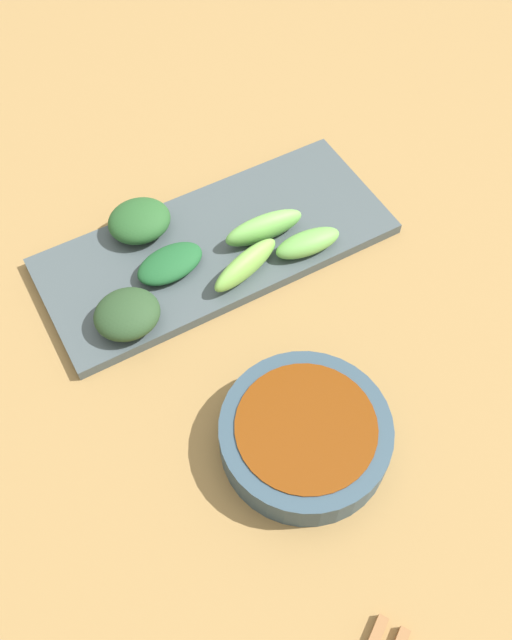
{
  "coord_description": "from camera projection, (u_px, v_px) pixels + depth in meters",
  "views": [
    {
      "loc": [
        -0.32,
        0.16,
        0.56
      ],
      "look_at": [
        -0.03,
        -0.0,
        0.05
      ],
      "focal_mm": 37.8,
      "sensor_mm": 36.0,
      "label": 1
    }
  ],
  "objects": [
    {
      "name": "sauce_bowl",
      "position": [
        305.0,
        434.0,
        0.56
      ],
      "size": [
        0.14,
        0.14,
        0.04
      ],
      "color": "#314756",
      "rests_on": "tabletop"
    },
    {
      "name": "serving_plate",
      "position": [
        216.0,
        246.0,
        0.69
      ],
      "size": [
        0.15,
        0.36,
        0.01
      ],
      "primitive_type": "cube",
      "color": "#424E52",
      "rests_on": "tabletop"
    },
    {
      "name": "broccoli_stalk_2",
      "position": [
        308.0,
        243.0,
        0.67
      ],
      "size": [
        0.03,
        0.07,
        0.02
      ],
      "primitive_type": "ellipsoid",
      "rotation": [
        0.0,
        0.0,
        -0.08
      ],
      "color": "#66A84B",
      "rests_on": "serving_plate"
    },
    {
      "name": "broccoli_leafy_1",
      "position": [
        139.0,
        221.0,
        0.69
      ],
      "size": [
        0.06,
        0.07,
        0.03
      ],
      "primitive_type": "ellipsoid",
      "rotation": [
        0.0,
        0.0,
        -0.05
      ],
      "color": "#275628",
      "rests_on": "serving_plate"
    },
    {
      "name": "tabletop",
      "position": [
        242.0,
        325.0,
        0.66
      ],
      "size": [
        2.1,
        2.1,
        0.02
      ],
      "primitive_type": "cube",
      "color": "olive",
      "rests_on": "ground"
    },
    {
      "name": "broccoli_stalk_5",
      "position": [
        264.0,
        228.0,
        0.68
      ],
      "size": [
        0.03,
        0.09,
        0.03
      ],
      "primitive_type": "ellipsoid",
      "rotation": [
        0.0,
        0.0,
        -0.06
      ],
      "color": "#70B852",
      "rests_on": "serving_plate"
    },
    {
      "name": "broccoli_leafy_0",
      "position": [
        170.0,
        264.0,
        0.66
      ],
      "size": [
        0.05,
        0.07,
        0.02
      ],
      "primitive_type": "ellipsoid",
      "rotation": [
        0.0,
        0.0,
        0.11
      ],
      "color": "#1E582B",
      "rests_on": "serving_plate"
    },
    {
      "name": "broccoli_leafy_4",
      "position": [
        127.0,
        314.0,
        0.62
      ],
      "size": [
        0.06,
        0.06,
        0.03
      ],
      "primitive_type": "ellipsoid",
      "rotation": [
        0.0,
        0.0,
        -0.04
      ],
      "color": "#294526",
      "rests_on": "serving_plate"
    },
    {
      "name": "broccoli_stalk_3",
      "position": [
        246.0,
        265.0,
        0.66
      ],
      "size": [
        0.04,
        0.09,
        0.03
      ],
      "primitive_type": "ellipsoid",
      "rotation": [
        0.0,
        0.0,
        0.3
      ],
      "color": "#7AB74B",
      "rests_on": "serving_plate"
    }
  ]
}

